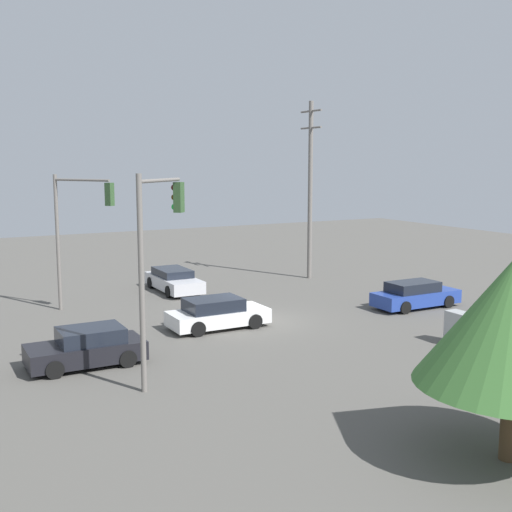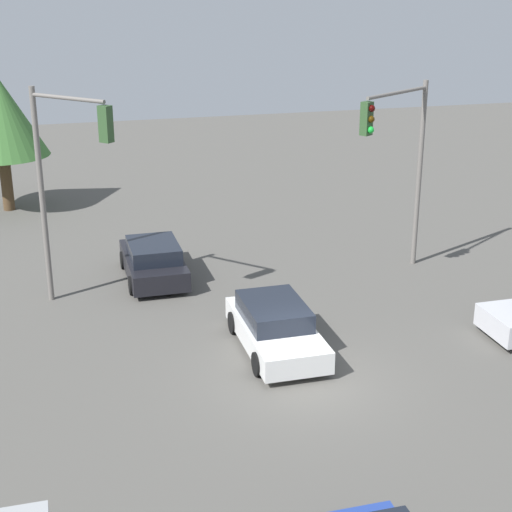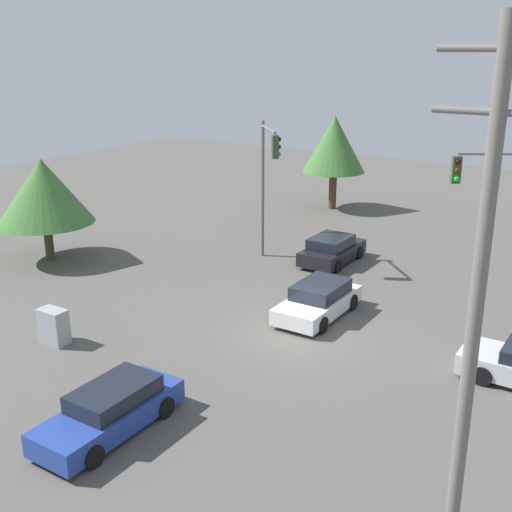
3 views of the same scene
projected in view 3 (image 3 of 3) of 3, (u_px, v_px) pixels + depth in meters
ground_plane at (299, 334)px, 24.20m from camera, size 80.00×80.00×0.00m
sedan_dark at (332, 250)px, 32.04m from camera, size 2.02×4.09×1.38m
sedan_white at (318, 300)px, 25.70m from camera, size 2.02×4.37×1.35m
sedan_blue at (111, 410)px, 17.94m from camera, size 1.84×4.55×1.34m
traffic_signal_main at (506, 202)px, 25.18m from camera, size 3.23×2.17×6.66m
traffic_signal_cross at (267, 171)px, 30.85m from camera, size 2.28×2.37×6.92m
utility_pole_tall at (475, 313)px, 11.58m from camera, size 2.20×0.28×10.90m
electrical_cabinet at (54, 326)px, 23.28m from camera, size 1.07×0.63×1.32m
tree_far at (44, 191)px, 31.64m from camera, size 4.78×4.78×5.15m
tree_behind at (334, 145)px, 41.70m from camera, size 4.08×4.08×6.11m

